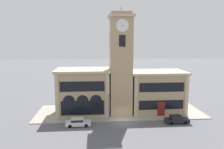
% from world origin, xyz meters
% --- Properties ---
extents(ground_plane, '(300.00, 300.00, 0.00)m').
position_xyz_m(ground_plane, '(0.00, 0.00, 0.00)').
color(ground_plane, '#56565B').
extents(sidewalk_kerb, '(35.37, 11.58, 0.15)m').
position_xyz_m(sidewalk_kerb, '(0.00, 5.79, 0.07)').
color(sidewalk_kerb, gray).
rests_on(sidewalk_kerb, ground_plane).
extents(clock_tower, '(5.11, 5.11, 22.15)m').
position_xyz_m(clock_tower, '(-0.00, 4.66, 10.52)').
color(clock_tower, tan).
rests_on(clock_tower, ground_plane).
extents(town_hall_left_wing, '(11.31, 7.83, 9.48)m').
position_xyz_m(town_hall_left_wing, '(-7.81, 5.99, 4.77)').
color(town_hall_left_wing, tan).
rests_on(town_hall_left_wing, ground_plane).
extents(town_hall_right_wing, '(11.88, 7.83, 8.90)m').
position_xyz_m(town_hall_right_wing, '(8.10, 5.99, 4.48)').
color(town_hall_right_wing, tan).
rests_on(town_hall_right_wing, ground_plane).
extents(parked_car_near, '(4.60, 1.88, 1.43)m').
position_xyz_m(parked_car_near, '(-8.47, -1.42, 0.74)').
color(parked_car_near, silver).
rests_on(parked_car_near, ground_plane).
extents(parked_car_mid, '(4.43, 1.89, 1.44)m').
position_xyz_m(parked_car_mid, '(9.90, -1.42, 0.75)').
color(parked_car_mid, black).
rests_on(parked_car_mid, ground_plane).
extents(street_lamp, '(0.36, 0.36, 5.60)m').
position_xyz_m(street_lamp, '(-2.79, 0.65, 3.84)').
color(street_lamp, '#4C4C51').
rests_on(street_lamp, sidewalk_kerb).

